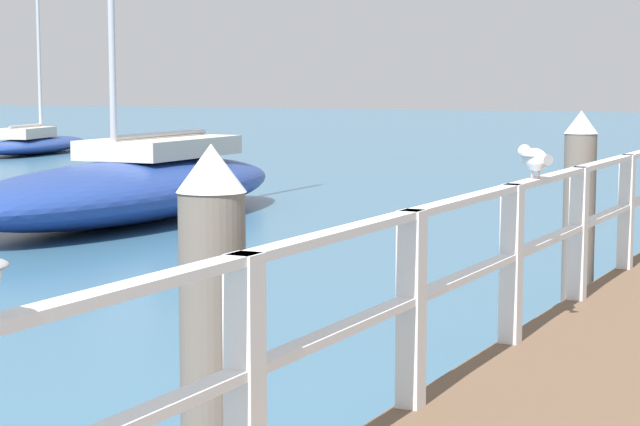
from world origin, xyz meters
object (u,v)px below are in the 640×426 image
dock_piling_far (579,217)px  seagull_background (534,158)px  boat_3 (131,186)px  boat_0 (36,142)px  dock_piling_near (213,364)px

dock_piling_far → seagull_background: (0.37, -2.64, 0.68)m
boat_3 → boat_0: bearing=-47.3°
dock_piling_near → seagull_background: bearing=83.6°
seagull_background → boat_0: 28.20m
boat_0 → boat_3: (12.31, -12.05, 0.19)m
dock_piling_near → boat_3: size_ratio=0.19×
seagull_background → boat_3: size_ratio=0.04×
dock_piling_far → boat_0: 26.17m
dock_piling_far → boat_0: bearing=141.1°
seagull_background → boat_3: bearing=100.1°
seagull_background → dock_piling_near: bearing=-136.5°
dock_piling_near → boat_3: 13.12m
dock_piling_far → seagull_background: dock_piling_far is taller
dock_piling_far → boat_0: boat_0 is taller
dock_piling_near → seagull_background: 3.42m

